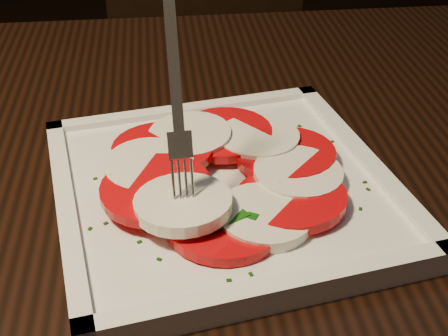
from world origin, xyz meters
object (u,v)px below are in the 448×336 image
at_px(table, 292,242).
at_px(plate, 224,190).
at_px(chair, 214,61).
at_px(fork, 174,83).

xyz_separation_m(table, plate, (-0.07, -0.05, 0.11)).
bearing_deg(chair, fork, -101.94).
bearing_deg(fork, table, 24.94).
distance_m(chair, plate, 0.80).
distance_m(table, plate, 0.14).
distance_m(chair, fork, 0.86).
xyz_separation_m(plate, fork, (-0.04, -0.01, 0.11)).
bearing_deg(chair, plate, -99.26).
bearing_deg(fork, chair, 78.87).
relative_size(table, fork, 7.84).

